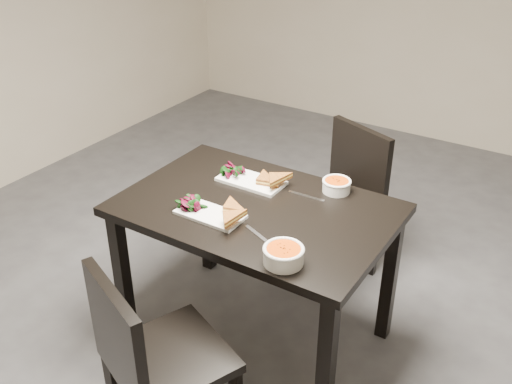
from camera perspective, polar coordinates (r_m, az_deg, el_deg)
ground at (r=3.26m, az=5.01°, el=-10.32°), size 5.00×5.00×0.00m
table at (r=2.65m, az=0.00°, el=-3.19°), size 1.20×0.80×0.75m
chair_near at (r=2.28m, az=-10.27°, el=-15.44°), size 0.55×0.55×0.85m
chair_far at (r=3.28m, az=8.43°, el=-0.12°), size 0.55×0.55×0.85m
plate_near at (r=2.53m, az=-4.48°, el=-2.19°), size 0.30×0.15×0.01m
sandwich_near at (r=2.49m, az=-3.10°, el=-1.84°), size 0.17×0.15×0.05m
salad_near at (r=2.57m, az=-6.31°, el=-1.03°), size 0.09×0.08×0.04m
soup_bowl_near at (r=2.22m, az=2.70°, el=-6.08°), size 0.16×0.16×0.07m
cutlery_near at (r=2.39m, az=0.27°, el=-4.23°), size 0.17×0.08×0.00m
plate_far at (r=2.79m, az=-0.48°, el=1.07°), size 0.32×0.16×0.02m
sandwich_far at (r=2.73m, az=0.49°, el=1.22°), size 0.18×0.15×0.05m
salad_far at (r=2.82m, az=-2.19°, el=2.11°), size 0.10×0.09×0.04m
soup_bowl_far at (r=2.72m, az=7.85°, el=0.69°), size 0.13×0.13×0.06m
cutlery_far at (r=2.68m, az=4.90°, el=-0.40°), size 0.18×0.02×0.00m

